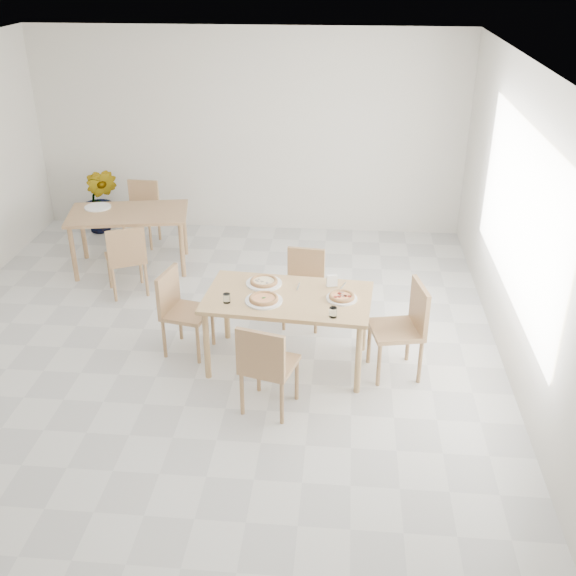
# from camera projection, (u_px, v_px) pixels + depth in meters

# --- Properties ---
(room) EXTENTS (7.28, 7.00, 7.00)m
(room) POSITION_uv_depth(u_px,v_px,m) (520.00, 214.00, 6.20)
(room) COLOR silver
(room) RESTS_ON ground
(main_table) EXTENTS (1.63, 1.01, 0.75)m
(main_table) POSITION_uv_depth(u_px,v_px,m) (288.00, 303.00, 6.40)
(main_table) COLOR tan
(main_table) RESTS_ON ground
(chair_south) EXTENTS (0.54, 0.54, 0.88)m
(chair_south) POSITION_uv_depth(u_px,v_px,m) (266.00, 363.00, 5.77)
(chair_south) COLOR tan
(chair_south) RESTS_ON ground
(chair_north) EXTENTS (0.45, 0.45, 0.82)m
(chair_north) POSITION_uv_depth(u_px,v_px,m) (304.00, 281.00, 7.25)
(chair_north) COLOR tan
(chair_north) RESTS_ON ground
(chair_west) EXTENTS (0.51, 0.51, 0.87)m
(chair_west) POSITION_uv_depth(u_px,v_px,m) (179.00, 306.00, 6.70)
(chair_west) COLOR tan
(chair_west) RESTS_ON ground
(chair_east) EXTENTS (0.55, 0.55, 0.93)m
(chair_east) POSITION_uv_depth(u_px,v_px,m) (405.00, 323.00, 6.32)
(chair_east) COLOR tan
(chair_east) RESTS_ON ground
(plate_margherita) EXTENTS (0.35, 0.35, 0.02)m
(plate_margherita) POSITION_uv_depth(u_px,v_px,m) (264.00, 301.00, 6.26)
(plate_margherita) COLOR white
(plate_margherita) RESTS_ON main_table
(plate_mushroom) EXTENTS (0.35, 0.35, 0.02)m
(plate_mushroom) POSITION_uv_depth(u_px,v_px,m) (264.00, 283.00, 6.58)
(plate_mushroom) COLOR white
(plate_mushroom) RESTS_ON main_table
(plate_pepperoni) EXTENTS (0.29, 0.29, 0.02)m
(plate_pepperoni) POSITION_uv_depth(u_px,v_px,m) (342.00, 298.00, 6.30)
(plate_pepperoni) COLOR white
(plate_pepperoni) RESTS_ON main_table
(pizza_margherita) EXTENTS (0.34, 0.34, 0.03)m
(pizza_margherita) POSITION_uv_depth(u_px,v_px,m) (264.00, 298.00, 6.25)
(pizza_margherita) COLOR tan
(pizza_margherita) RESTS_ON plate_margherita
(pizza_mushroom) EXTENTS (0.28, 0.28, 0.03)m
(pizza_mushroom) POSITION_uv_depth(u_px,v_px,m) (264.00, 281.00, 6.57)
(pizza_mushroom) COLOR tan
(pizza_mushroom) RESTS_ON plate_mushroom
(pizza_pepperoni) EXTENTS (0.32, 0.32, 0.03)m
(pizza_pepperoni) POSITION_uv_depth(u_px,v_px,m) (342.00, 296.00, 6.29)
(pizza_pepperoni) COLOR tan
(pizza_pepperoni) RESTS_ON plate_pepperoni
(tumbler_a) EXTENTS (0.07, 0.07, 0.09)m
(tumbler_a) POSITION_uv_depth(u_px,v_px,m) (333.00, 312.00, 5.98)
(tumbler_a) COLOR white
(tumbler_a) RESTS_ON main_table
(tumbler_b) EXTENTS (0.07, 0.07, 0.09)m
(tumbler_b) POSITION_uv_depth(u_px,v_px,m) (227.00, 298.00, 6.23)
(tumbler_b) COLOR white
(tumbler_b) RESTS_ON main_table
(napkin_holder) EXTENTS (0.12, 0.08, 0.13)m
(napkin_holder) POSITION_uv_depth(u_px,v_px,m) (332.00, 281.00, 6.51)
(napkin_holder) COLOR silver
(napkin_holder) RESTS_ON main_table
(fork_a) EXTENTS (0.03, 0.16, 0.01)m
(fork_a) POSITION_uv_depth(u_px,v_px,m) (298.00, 287.00, 6.53)
(fork_a) COLOR silver
(fork_a) RESTS_ON main_table
(fork_b) EXTENTS (0.07, 0.17, 0.01)m
(fork_b) POSITION_uv_depth(u_px,v_px,m) (343.00, 286.00, 6.54)
(fork_b) COLOR silver
(fork_b) RESTS_ON main_table
(second_table) EXTENTS (1.58, 1.08, 0.75)m
(second_table) POSITION_uv_depth(u_px,v_px,m) (129.00, 219.00, 8.41)
(second_table) COLOR tan
(second_table) RESTS_ON ground
(chair_back_s) EXTENTS (0.58, 0.58, 0.88)m
(chair_back_s) POSITION_uv_depth(u_px,v_px,m) (126.00, 256.00, 7.78)
(chair_back_s) COLOR tan
(chair_back_s) RESTS_ON ground
(chair_back_n) EXTENTS (0.45, 0.45, 0.86)m
(chair_back_n) POSITION_uv_depth(u_px,v_px,m) (142.00, 208.00, 9.23)
(chair_back_n) COLOR tan
(chair_back_n) RESTS_ON ground
(plate_empty) EXTENTS (0.33, 0.33, 0.02)m
(plate_empty) POSITION_uv_depth(u_px,v_px,m) (98.00, 207.00, 8.51)
(plate_empty) COLOR white
(plate_empty) RESTS_ON second_table
(potted_plant) EXTENTS (0.56, 0.46, 0.95)m
(potted_plant) POSITION_uv_depth(u_px,v_px,m) (101.00, 200.00, 9.59)
(potted_plant) COLOR #1C5D24
(potted_plant) RESTS_ON ground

